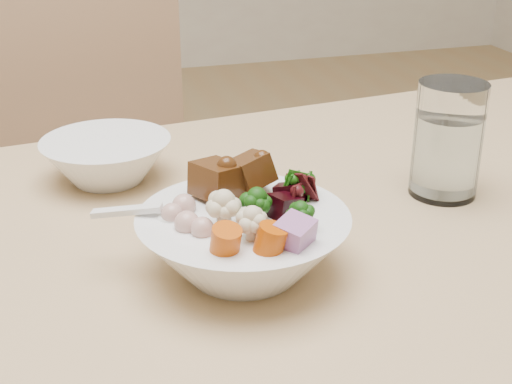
% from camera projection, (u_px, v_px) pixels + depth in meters
% --- Properties ---
extents(dining_table, '(1.49, 0.95, 0.66)m').
position_uv_depth(dining_table, '(438.00, 265.00, 0.80)').
color(dining_table, tan).
rests_on(dining_table, ground).
extents(chair_far, '(0.46, 0.46, 0.82)m').
position_uv_depth(chair_far, '(113.00, 209.00, 1.24)').
color(chair_far, tan).
rests_on(chair_far, ground).
extents(food_bowl, '(0.19, 0.19, 0.11)m').
position_uv_depth(food_bowl, '(245.00, 239.00, 0.65)').
color(food_bowl, white).
rests_on(food_bowl, dining_table).
extents(soup_spoon, '(0.09, 0.06, 0.02)m').
position_uv_depth(soup_spoon, '(162.00, 216.00, 0.64)').
color(soup_spoon, white).
rests_on(soup_spoon, food_bowl).
extents(water_glass, '(0.08, 0.08, 0.13)m').
position_uv_depth(water_glass, '(447.00, 144.00, 0.80)').
color(water_glass, white).
rests_on(water_glass, dining_table).
extents(side_bowl, '(0.15, 0.15, 0.05)m').
position_uv_depth(side_bowl, '(107.00, 160.00, 0.84)').
color(side_bowl, white).
rests_on(side_bowl, dining_table).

